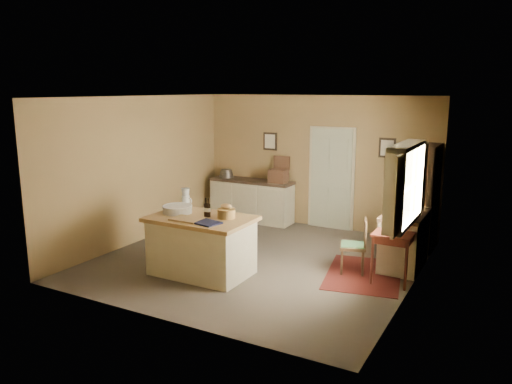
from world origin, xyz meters
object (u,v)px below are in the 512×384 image
Objects in this scene: sideboard at (252,199)px; desk_chair at (353,246)px; shelving_unit at (429,198)px; writing_desk at (397,235)px; right_cabinet at (404,240)px; work_island at (201,244)px.

sideboard is 3.51m from desk_chair.
sideboard is 2.20× the size of desk_chair.
desk_chair is at bearing -34.43° from sideboard.
sideboard is 0.99× the size of shelving_unit.
writing_desk is (3.54, -1.90, 0.19)m from sideboard.
shelving_unit is (0.15, 1.17, 0.48)m from right_cabinet.
right_cabinet is (3.54, -1.37, -0.02)m from sideboard.
desk_chair is (2.90, -1.99, -0.06)m from sideboard.
sideboard is 4.02m from writing_desk.
shelving_unit is (0.15, 1.70, 0.27)m from writing_desk.
work_island is 2.97m from writing_desk.
work_island is 4.12m from shelving_unit.
work_island is 0.84× the size of sideboard.
sideboard reaches higher than right_cabinet.
writing_desk is 1.73m from shelving_unit.
sideboard is at bearing 176.90° from shelving_unit.
sideboard is 3.80m from right_cabinet.
writing_desk is 0.57m from right_cabinet.
work_island is 3.27m from sideboard.
work_island is 1.69× the size of writing_desk.
sideboard is at bearing 158.87° from right_cabinet.
work_island reaches higher than writing_desk.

